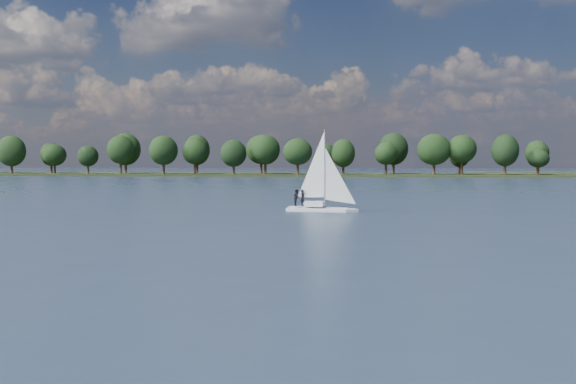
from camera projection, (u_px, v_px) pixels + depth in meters
name	position (u px, v px, depth m)	size (l,w,h in m)	color
ground	(316.00, 190.00, 116.76)	(700.00, 700.00, 0.00)	#233342
far_shore	(345.00, 176.00, 227.61)	(660.00, 40.00, 1.50)	black
sailboat	(318.00, 187.00, 66.80)	(6.93, 2.48, 8.94)	white
treeline	(307.00, 153.00, 225.66)	(563.04, 73.77, 18.86)	black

